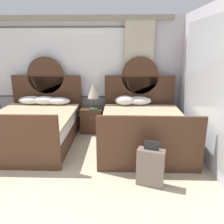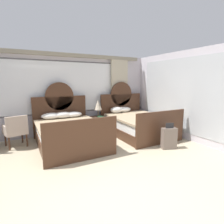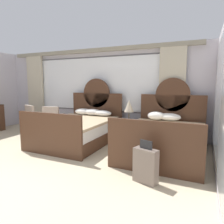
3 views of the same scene
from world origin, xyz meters
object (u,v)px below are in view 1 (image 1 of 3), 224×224
at_px(bed_near_mirror, 142,127).
at_px(table_lamp_on_nightstand, 93,91).
at_px(bed_near_window, 34,125).
at_px(book_on_nightstand, 94,108).
at_px(suitcase_on_floor, 150,167).
at_px(nightstand_between_beds, 92,119).

distance_m(bed_near_mirror, table_lamp_on_nightstand, 1.45).
xyz_separation_m(bed_near_window, book_on_nightstand, (1.23, 0.60, 0.22)).
xyz_separation_m(bed_near_window, suitcase_on_floor, (2.28, -1.51, -0.09)).
distance_m(nightstand_between_beds, book_on_nightstand, 0.33).
bearing_deg(suitcase_on_floor, bed_near_window, 146.44).
xyz_separation_m(bed_near_window, table_lamp_on_nightstand, (1.20, 0.71, 0.60)).
distance_m(nightstand_between_beds, table_lamp_on_nightstand, 0.69).
xyz_separation_m(bed_near_window, bed_near_mirror, (2.30, -0.01, -0.00)).
bearing_deg(table_lamp_on_nightstand, book_on_nightstand, -73.01).
height_order(nightstand_between_beds, book_on_nightstand, book_on_nightstand).
bearing_deg(bed_near_window, table_lamp_on_nightstand, 30.66).
height_order(bed_near_window, table_lamp_on_nightstand, bed_near_window).
bearing_deg(nightstand_between_beds, table_lamp_on_nightstand, 12.10).
relative_size(bed_near_window, book_on_nightstand, 8.69).
xyz_separation_m(nightstand_between_beds, book_on_nightstand, (0.08, -0.10, 0.31)).
relative_size(bed_near_mirror, nightstand_between_beds, 3.88).
xyz_separation_m(bed_near_mirror, nightstand_between_beds, (-1.15, 0.71, -0.08)).
bearing_deg(table_lamp_on_nightstand, suitcase_on_floor, -64.03).
relative_size(bed_near_mirror, book_on_nightstand, 8.69).
distance_m(bed_near_window, suitcase_on_floor, 2.74).
bearing_deg(bed_near_mirror, suitcase_on_floor, -90.82).
bearing_deg(table_lamp_on_nightstand, bed_near_window, -149.34).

